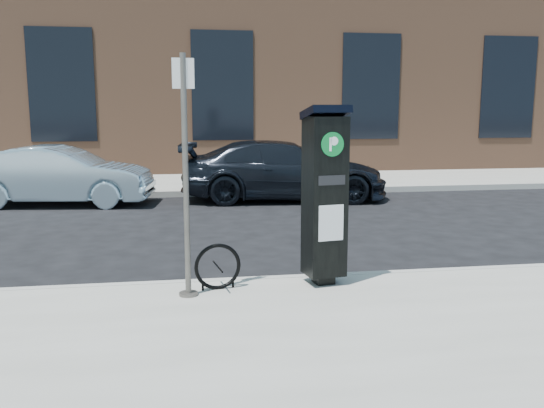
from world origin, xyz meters
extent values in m
plane|color=black|center=(0.00, 0.00, 0.00)|extent=(120.00, 120.00, 0.00)
cube|color=gray|center=(0.00, 14.00, 0.07)|extent=(60.00, 12.00, 0.15)
cube|color=#9E9B93|center=(0.00, -0.02, 0.07)|extent=(60.00, 0.12, 0.16)
cube|color=#9E9B93|center=(0.00, 8.02, 0.07)|extent=(60.00, 0.12, 0.16)
cube|color=brown|center=(0.00, 17.00, 4.00)|extent=(28.00, 10.00, 8.00)
cube|color=black|center=(-5.00, 11.98, 3.00)|extent=(2.00, 0.06, 3.50)
cube|color=black|center=(0.00, 11.98, 3.00)|extent=(2.00, 0.06, 3.50)
cube|color=black|center=(5.00, 11.98, 3.00)|extent=(2.00, 0.06, 3.50)
cube|color=black|center=(10.00, 11.98, 3.00)|extent=(2.00, 0.06, 3.50)
cube|color=black|center=(0.34, -0.35, 0.21)|extent=(0.26, 0.26, 0.11)
cube|color=black|center=(0.34, -0.35, 1.23)|extent=(0.51, 0.47, 1.92)
cube|color=black|center=(0.34, -0.35, 2.23)|extent=(0.57, 0.52, 0.18)
cylinder|color=#085F26|center=(0.37, -0.55, 1.87)|extent=(0.28, 0.07, 0.28)
cube|color=white|center=(0.37, -0.55, 1.87)|extent=(0.10, 0.03, 0.16)
cube|color=silver|center=(0.37, -0.55, 0.94)|extent=(0.31, 0.06, 0.43)
cube|color=black|center=(0.37, -0.55, 1.45)|extent=(0.34, 0.07, 0.11)
cylinder|color=#514D47|center=(-1.31, -0.58, 0.17)|extent=(0.22, 0.22, 0.03)
cylinder|color=#514D47|center=(-1.31, -0.58, 1.51)|extent=(0.07, 0.07, 2.72)
cube|color=silver|center=(-1.31, -0.58, 2.66)|extent=(0.24, 0.05, 0.33)
torus|color=black|center=(-0.96, -0.40, 0.43)|extent=(0.56, 0.13, 0.56)
cylinder|color=black|center=(-1.15, -0.43, 0.21)|extent=(0.03, 0.03, 0.11)
cylinder|color=black|center=(-0.78, -0.37, 0.21)|extent=(0.03, 0.03, 0.11)
imported|color=#9FBACA|center=(-4.23, 7.16, 0.70)|extent=(4.41, 1.98, 1.41)
imported|color=black|center=(1.16, 7.13, 0.74)|extent=(5.29, 2.54, 1.49)
camera|label=1|loc=(-1.35, -7.03, 2.28)|focal=38.00mm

